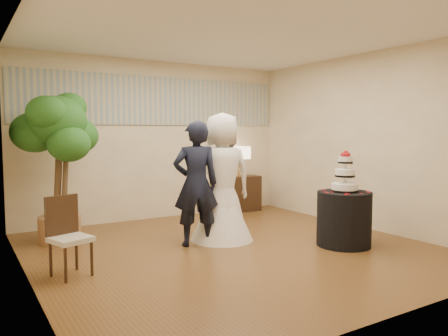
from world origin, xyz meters
TOP-DOWN VIEW (x-y plane):
  - floor at (0.00, 0.00)m, footprint 5.00×5.00m
  - ceiling at (0.00, 0.00)m, footprint 5.00×5.00m
  - wall_back at (0.00, 2.50)m, footprint 5.00×0.06m
  - wall_front at (0.00, -2.50)m, footprint 5.00×0.06m
  - wall_left at (-2.50, 0.00)m, footprint 0.06×5.00m
  - wall_right at (2.50, 0.00)m, footprint 0.06×5.00m
  - mural_border at (0.00, 2.48)m, footprint 4.90×0.02m
  - groom at (-0.33, 0.42)m, footprint 0.71×0.57m
  - bride at (0.13, 0.51)m, footprint 1.05×1.05m
  - cake_table at (1.39, -0.64)m, footprint 0.84×0.84m
  - wedding_cake at (1.39, -0.64)m, footprint 0.36×0.36m
  - console at (1.59, 2.28)m, footprint 0.86×0.44m
  - table_lamp at (1.59, 2.28)m, footprint 0.33×0.33m
  - ficus_tree at (-1.89, 1.60)m, footprint 1.46×1.46m
  - side_chair at (-2.08, 0.00)m, footprint 0.51×0.52m

SIDE VIEW (x-z plane):
  - floor at x=0.00m, z-range 0.00..0.00m
  - console at x=1.59m, z-range 0.00..0.69m
  - cake_table at x=1.39m, z-range 0.00..0.74m
  - side_chair at x=-2.08m, z-range 0.00..0.87m
  - groom at x=-0.33m, z-range 0.00..1.70m
  - bride at x=0.13m, z-range 0.00..1.83m
  - table_lamp at x=1.59m, z-range 0.69..1.27m
  - wedding_cake at x=1.39m, z-range 0.74..1.31m
  - ficus_tree at x=-1.89m, z-range 0.00..2.17m
  - wall_back at x=0.00m, z-range 0.00..2.80m
  - wall_front at x=0.00m, z-range 0.00..2.80m
  - wall_left at x=-2.50m, z-range 0.00..2.80m
  - wall_right at x=2.50m, z-range 0.00..2.80m
  - mural_border at x=0.00m, z-range 1.68..2.52m
  - ceiling at x=0.00m, z-range 2.80..2.80m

